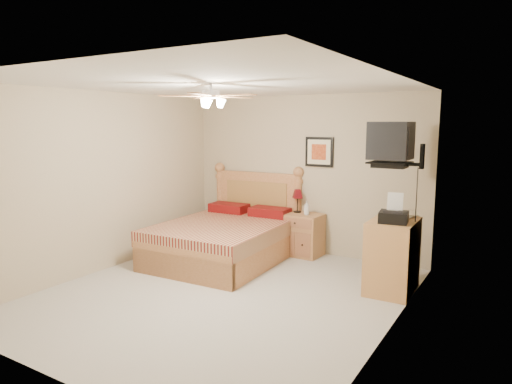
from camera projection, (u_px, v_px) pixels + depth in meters
floor at (223, 294)px, 5.57m from camera, size 4.50×4.50×0.00m
ceiling at (221, 84)px, 5.20m from camera, size 4.00×4.50×0.04m
wall_back at (304, 174)px, 7.29m from camera, size 4.00×0.04×2.50m
wall_front at (52, 231)px, 3.48m from camera, size 4.00×0.04×2.50m
wall_left at (106, 182)px, 6.41m from camera, size 0.04×4.50×2.50m
wall_right at (393, 209)px, 4.36m from camera, size 0.04×4.50×2.50m
bed at (223, 216)px, 6.82m from camera, size 1.71×2.20×1.38m
nightstand at (302, 234)px, 7.17m from camera, size 0.62×0.48×0.66m
table_lamp at (297, 201)px, 7.23m from camera, size 0.22×0.22×0.37m
lotion_bottle at (307, 208)px, 7.04m from camera, size 0.11×0.11×0.22m
framed_picture at (319, 152)px, 7.08m from camera, size 0.46×0.04×0.46m
dresser at (392, 256)px, 5.60m from camera, size 0.54×0.77×0.90m
fax_machine at (394, 208)px, 5.37m from camera, size 0.37×0.39×0.35m
magazine_lower at (399, 215)px, 5.76m from camera, size 0.23×0.28×0.02m
magazine_upper at (399, 213)px, 5.79m from camera, size 0.31×0.36×0.02m
wall_tv at (403, 144)px, 5.54m from camera, size 0.56×0.46×0.58m
ceiling_fan at (211, 96)px, 5.05m from camera, size 1.14×1.14×0.28m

